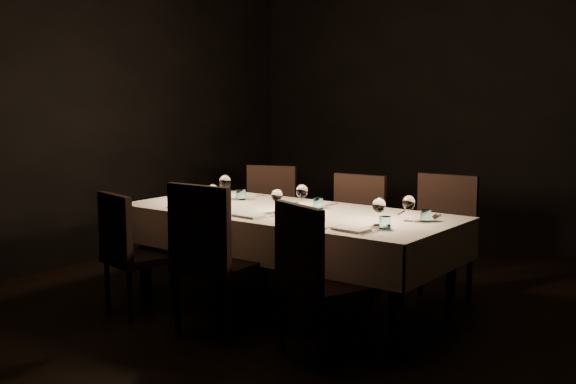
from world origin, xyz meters
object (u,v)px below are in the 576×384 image
Objects in this scene: chair_far_center at (353,228)px; chair_near_right at (315,275)px; chair_far_left at (268,214)px; chair_far_right at (441,234)px; chair_near_center at (212,254)px; dining_table at (288,220)px; chair_near_left at (129,247)px.

chair_near_right is at bearing -72.57° from chair_far_center.
chair_far_center is (0.95, -0.07, -0.00)m from chair_far_left.
chair_near_center is at bearing -124.03° from chair_far_right.
chair_far_right is at bearing 2.61° from chair_far_center.
chair_far_left is (-0.85, 0.83, -0.16)m from dining_table.
chair_near_right is 2.22m from chair_far_left.
chair_far_left is (-0.79, 1.60, -0.04)m from chair_near_center.
chair_near_right is (0.74, -0.72, -0.15)m from dining_table.
chair_far_right reaches higher than chair_near_right.
chair_far_right is (0.73, 0.11, 0.02)m from chair_far_center.
chair_far_left is at bearing 170.00° from chair_far_center.
chair_far_left reaches higher than chair_far_center.
chair_near_left is 1.82m from chair_far_center.
dining_table is 1.19m from chair_near_left.
dining_table is 2.64× the size of chair_far_center.
dining_table is at bearing -139.31° from chair_far_right.
chair_near_right is at bearing -44.27° from dining_table.
chair_far_center is 0.74m from chair_far_right.
chair_far_center is (0.99, 1.53, 0.02)m from chair_near_left.
chair_near_center is at bearing -101.89° from chair_far_center.
chair_far_center is at bearing -177.05° from chair_far_right.
chair_near_left is at bearing -2.62° from chair_near_center.
chair_far_center is at bearing -99.09° from chair_near_center.
dining_table is at bearing -23.21° from chair_near_right.
chair_near_right is at bearing -64.76° from chair_far_left.
chair_far_left is at bearing -78.27° from chair_near_left.
dining_table is 1.21m from chair_far_right.
chair_near_center is at bearing 24.39° from chair_near_right.
chair_near_center reaches higher than chair_near_right.
chair_near_right is at bearing -179.66° from chair_near_center.
chair_near_center is 1.09× the size of chair_far_center.
chair_far_right reaches higher than dining_table.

